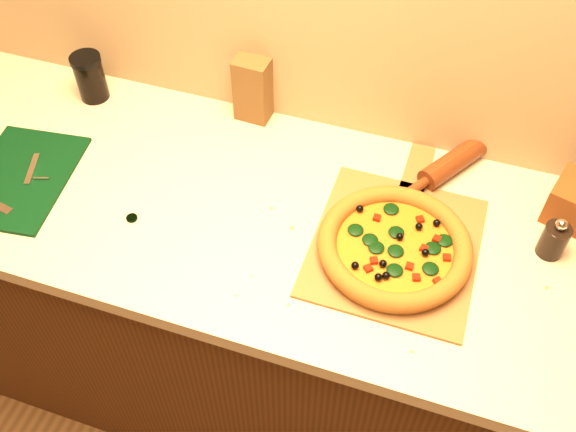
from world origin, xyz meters
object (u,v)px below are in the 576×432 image
object	(u,v)px
pepper_grinder	(554,239)
rolling_pin	(464,155)
pizza	(394,246)
pizza_peel	(396,241)
dark_jar	(90,77)
cutting_board	(18,178)

from	to	relation	value
pepper_grinder	rolling_pin	xyz separation A→B (m)	(-0.22, 0.21, -0.02)
pizza	pepper_grinder	world-z (taller)	pepper_grinder
pizza_peel	rolling_pin	distance (m)	0.31
dark_jar	pizza	bearing A→B (deg)	-16.98
pizza_peel	rolling_pin	world-z (taller)	rolling_pin
cutting_board	rolling_pin	bearing A→B (deg)	14.43
pizza	cutting_board	distance (m)	0.90
cutting_board	dark_jar	xyz separation A→B (m)	(0.02, 0.33, 0.06)
pizza_peel	dark_jar	size ratio (longest dim) A/B	4.12
rolling_pin	dark_jar	bearing A→B (deg)	-176.48
rolling_pin	dark_jar	world-z (taller)	dark_jar
pizza_peel	pepper_grinder	bearing A→B (deg)	14.13
pizza	rolling_pin	bearing A→B (deg)	73.20
cutting_board	pepper_grinder	xyz separation A→B (m)	(1.21, 0.18, 0.04)
pizza_peel	cutting_board	size ratio (longest dim) A/B	1.52
pepper_grinder	rolling_pin	bearing A→B (deg)	135.83
cutting_board	dark_jar	bearing A→B (deg)	79.60
pizza_peel	cutting_board	bearing A→B (deg)	-173.43
rolling_pin	pizza	bearing A→B (deg)	-106.80
cutting_board	dark_jar	world-z (taller)	dark_jar
dark_jar	pizza_peel	bearing A→B (deg)	-14.82
pizza	cutting_board	size ratio (longest dim) A/B	0.95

